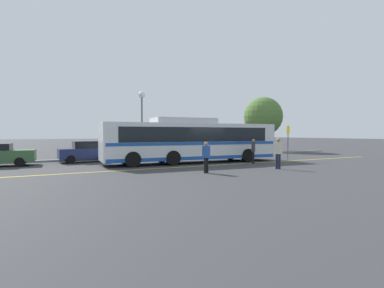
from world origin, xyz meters
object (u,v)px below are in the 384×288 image
at_px(transit_bus, 192,140).
at_px(bus_stop_sign, 288,139).
at_px(parked_car_1, 86,152).
at_px(street_lamp, 142,106).
at_px(tree_0, 263,116).
at_px(pedestrian_0, 206,155).
at_px(pedestrian_2, 278,151).
at_px(pedestrian_1, 253,149).

bearing_deg(transit_bus, bus_stop_sign, 80.66).
bearing_deg(parked_car_1, bus_stop_sign, 65.40).
distance_m(street_lamp, tree_0, 16.11).
height_order(parked_car_1, tree_0, tree_0).
xyz_separation_m(street_lamp, tree_0, (15.92, 2.42, -0.39)).
xyz_separation_m(pedestrian_0, street_lamp, (0.26, 11.66, 3.62)).
xyz_separation_m(pedestrian_2, street_lamp, (-4.50, 12.07, 3.51)).
distance_m(parked_car_1, pedestrian_2, 13.84).
xyz_separation_m(pedestrian_0, pedestrian_1, (5.54, 2.85, 0.04)).
bearing_deg(street_lamp, pedestrian_1, -59.03).
bearing_deg(bus_stop_sign, street_lamp, -127.03).
distance_m(bus_stop_sign, street_lamp, 12.68).
bearing_deg(parked_car_1, pedestrian_0, 24.48).
bearing_deg(pedestrian_2, bus_stop_sign, 105.03).
xyz_separation_m(transit_bus, street_lamp, (-1.68, 6.29, 2.94)).
bearing_deg(pedestrian_1, transit_bus, 100.13).
relative_size(transit_bus, bus_stop_sign, 4.82).
distance_m(parked_car_1, bus_stop_sign, 15.62).
distance_m(parked_car_1, tree_0, 21.66).
distance_m(transit_bus, tree_0, 16.88).
height_order(parked_car_1, pedestrian_0, pedestrian_0).
xyz_separation_m(parked_car_1, pedestrian_2, (9.50, -10.07, 0.29)).
bearing_deg(bus_stop_sign, pedestrian_2, -46.80).
distance_m(pedestrian_1, tree_0, 15.79).
xyz_separation_m(parked_car_1, bus_stop_sign, (14.36, -6.07, 0.94)).
height_order(transit_bus, street_lamp, street_lamp).
xyz_separation_m(parked_car_1, pedestrian_1, (10.29, -6.80, 0.22)).
xyz_separation_m(pedestrian_0, pedestrian_2, (4.75, -0.41, 0.11)).
relative_size(pedestrian_2, tree_0, 0.28).
xyz_separation_m(pedestrian_2, tree_0, (11.43, 14.48, 3.12)).
relative_size(pedestrian_1, pedestrian_2, 0.94).
bearing_deg(transit_bus, street_lamp, -161.26).
bearing_deg(pedestrian_0, transit_bus, -131.14).
bearing_deg(parked_car_1, tree_0, 100.23).
relative_size(bus_stop_sign, street_lamp, 0.47).
distance_m(pedestrian_0, tree_0, 21.69).
distance_m(transit_bus, pedestrian_0, 5.75).
bearing_deg(bus_stop_sign, pedestrian_0, -65.78).
relative_size(pedestrian_2, bus_stop_sign, 0.67).
xyz_separation_m(transit_bus, bus_stop_sign, (7.67, -1.78, 0.08)).
height_order(pedestrian_0, street_lamp, street_lamp).
distance_m(pedestrian_0, pedestrian_1, 6.24).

